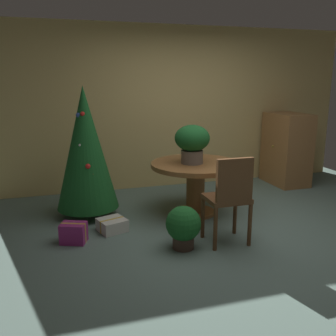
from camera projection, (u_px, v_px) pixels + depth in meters
ground_plane at (233, 232)px, 4.47m from camera, size 6.60×6.60×0.00m
back_wall_panel at (176, 108)px, 6.21m from camera, size 6.00×0.10×2.60m
round_dining_table at (196, 176)px, 4.96m from camera, size 1.18×1.18×0.70m
flower_vase at (192, 141)px, 4.82m from camera, size 0.45×0.45×0.50m
wooden_chair_near at (230, 195)px, 4.02m from camera, size 0.45×0.39×0.98m
holiday_tree at (86, 148)px, 4.81m from camera, size 0.80×0.80×1.70m
gift_box_cream at (112, 225)px, 4.49m from camera, size 0.38×0.37×0.15m
gift_box_purple at (74, 233)px, 4.16m from camera, size 0.32×0.28×0.23m
wooden_cabinet at (286, 149)px, 6.41m from camera, size 0.55×0.81×1.21m
potted_plant at (183, 226)px, 3.99m from camera, size 0.38×0.38×0.47m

